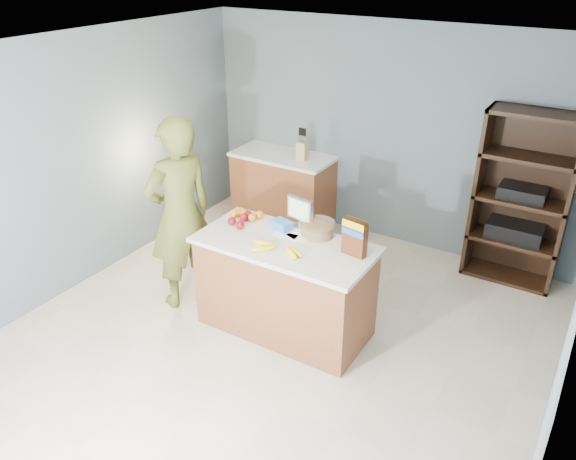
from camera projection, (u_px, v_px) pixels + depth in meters
The scene contains 15 objects.
floor at pixel (268, 345), 5.00m from camera, with size 4.50×5.00×0.02m, color beige.
walls at pixel (264, 172), 4.25m from camera, with size 4.52×5.02×2.51m.
counter_peninsula at pixel (285, 290), 5.04m from camera, with size 1.56×0.76×0.90m.
back_cabinet at pixel (283, 189), 7.02m from camera, with size 1.24×0.62×0.90m.
shelving_unit at pixel (521, 201), 5.67m from camera, with size 0.90×0.40×1.80m.
person at pixel (180, 215), 5.22m from camera, with size 0.68×0.45×1.87m, color #585F25.
knife_block at pixel (302, 150), 6.59m from camera, with size 0.12×0.10×0.31m.
envelopes at pixel (291, 236), 4.92m from camera, with size 0.35×0.18×0.00m.
bananas at pixel (278, 249), 4.67m from camera, with size 0.52×0.26×0.05m.
apples at pixel (241, 220), 5.13m from camera, with size 0.19×0.29×0.08m.
oranges at pixel (246, 214), 5.23m from camera, with size 0.29×0.18×0.08m.
blue_carton at pixel (282, 225), 5.03m from camera, with size 0.18×0.12×0.08m, color blue.
salad_bowl at pixel (317, 229), 4.92m from camera, with size 0.30×0.30×0.13m.
tv at pixel (300, 211), 5.02m from camera, with size 0.28×0.12×0.28m.
cereal_box at pixel (355, 235), 4.55m from camera, with size 0.22×0.11×0.31m.
Camera 1 is at (2.23, -3.30, 3.20)m, focal length 35.00 mm.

